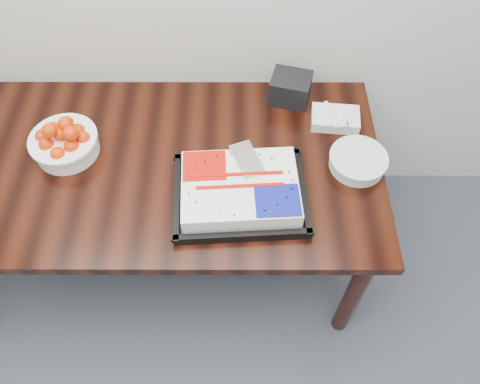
{
  "coord_description": "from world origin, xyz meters",
  "views": [
    {
      "loc": [
        0.36,
        0.88,
        2.16
      ],
      "look_at": [
        0.36,
        1.81,
        0.83
      ],
      "focal_mm": 35.0,
      "sensor_mm": 36.0,
      "label": 1
    }
  ],
  "objects_px": {
    "tangerine_bowl": "(63,139)",
    "napkin_box": "(291,88)",
    "plate_stack": "(358,161)",
    "table": "(151,176)",
    "cake_tray": "(240,191)"
  },
  "relations": [
    {
      "from": "table",
      "to": "tangerine_bowl",
      "type": "height_order",
      "value": "tangerine_bowl"
    },
    {
      "from": "tangerine_bowl",
      "to": "plate_stack",
      "type": "bearing_deg",
      "value": -3.51
    },
    {
      "from": "plate_stack",
      "to": "napkin_box",
      "type": "distance_m",
      "value": 0.43
    },
    {
      "from": "table",
      "to": "cake_tray",
      "type": "bearing_deg",
      "value": -24.64
    },
    {
      "from": "plate_stack",
      "to": "napkin_box",
      "type": "relative_size",
      "value": 1.38
    },
    {
      "from": "tangerine_bowl",
      "to": "napkin_box",
      "type": "bearing_deg",
      "value": 18.61
    },
    {
      "from": "cake_tray",
      "to": "table",
      "type": "bearing_deg",
      "value": 155.36
    },
    {
      "from": "table",
      "to": "tangerine_bowl",
      "type": "bearing_deg",
      "value": 170.33
    },
    {
      "from": "table",
      "to": "tangerine_bowl",
      "type": "distance_m",
      "value": 0.36
    },
    {
      "from": "cake_tray",
      "to": "tangerine_bowl",
      "type": "xyz_separation_m",
      "value": [
        -0.67,
        0.22,
        0.03
      ]
    },
    {
      "from": "cake_tray",
      "to": "tangerine_bowl",
      "type": "distance_m",
      "value": 0.71
    },
    {
      "from": "napkin_box",
      "to": "tangerine_bowl",
      "type": "bearing_deg",
      "value": -161.39
    },
    {
      "from": "plate_stack",
      "to": "napkin_box",
      "type": "bearing_deg",
      "value": 122.78
    },
    {
      "from": "cake_tray",
      "to": "napkin_box",
      "type": "xyz_separation_m",
      "value": [
        0.21,
        0.51,
        0.01
      ]
    },
    {
      "from": "tangerine_bowl",
      "to": "napkin_box",
      "type": "height_order",
      "value": "tangerine_bowl"
    }
  ]
}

